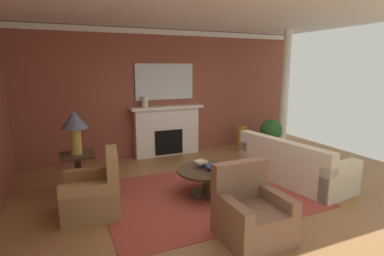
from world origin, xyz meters
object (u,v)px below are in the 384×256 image
Objects in this scene: table_lamp at (75,124)px; vase_mantel_left at (145,102)px; potted_plant at (271,132)px; vase_tall_corner at (242,138)px; mantel_mirror at (165,82)px; armchair_near_window at (94,194)px; armchair_facing_fireplace at (251,216)px; fireplace at (167,132)px; side_table at (78,171)px; coffee_table at (206,176)px; sofa at (292,166)px.

vase_mantel_left is at bearing 43.42° from table_lamp.
vase_mantel_left is 0.30× the size of potted_plant.
vase_tall_corner is 0.74× the size of potted_plant.
mantel_mirror is 3.02m from potted_plant.
armchair_near_window is 2.30m from armchair_facing_fireplace.
fireplace is 2.16× the size of potted_plant.
table_lamp is (0.00, 0.00, 0.82)m from side_table.
potted_plant is at bearing 10.21° from side_table.
armchair_near_window is 3.05m from vase_mantel_left.
mantel_mirror is 1.53× the size of armchair_near_window.
fireplace reaches higher than vase_tall_corner.
vase_mantel_left is 0.40× the size of vase_tall_corner.
coffee_table is at bearing -25.76° from side_table.
fireplace is 0.82× the size of sofa.
sofa is 2.21× the size of coffee_table.
vase_mantel_left is (1.63, 1.54, 0.12)m from table_lamp.
potted_plant is at bearing 48.89° from armchair_facing_fireplace.
table_lamp is 0.90× the size of potted_plant.
armchair_near_window is 1.36× the size of side_table.
side_table is (-1.91, 2.42, 0.09)m from armchair_facing_fireplace.
potted_plant is (4.61, 1.77, 0.19)m from armchair_near_window.
table_lamp is at bearing -169.79° from potted_plant.
side_table is 0.93× the size of table_lamp.
armchair_facing_fireplace reaches higher than coffee_table.
vase_tall_corner is (4.01, 2.21, 0.00)m from armchair_near_window.
side_table is 2.44m from vase_mantel_left.
coffee_table is at bearing -1.50° from armchair_near_window.
potted_plant is at bearing -18.29° from mantel_mirror.
armchair_near_window is at bearing 139.24° from armchair_facing_fireplace.
fireplace is 1.24× the size of mantel_mirror.
armchair_near_window is 1.00× the size of armchair_facing_fireplace.
sofa is 2.19m from potted_plant.
armchair_facing_fireplace is at bearing -93.49° from coffee_table.
sofa is at bearing 35.78° from armchair_facing_fireplace.
potted_plant is (2.59, -0.86, -1.31)m from mantel_mirror.
fireplace is at bearing 36.15° from side_table.
vase_mantel_left is at bearing -162.82° from mantel_mirror.
vase_mantel_left is at bearing 167.68° from potted_plant.
table_lamp is (-1.91, 2.42, 0.92)m from armchair_facing_fireplace.
vase_tall_corner is (1.99, -0.30, -0.27)m from fireplace.
side_table reaches higher than vase_tall_corner.
fireplace is at bearing 86.08° from armchair_facing_fireplace.
coffee_table is at bearing -94.16° from fireplace.
side_table is (-0.16, 0.92, 0.09)m from armchair_near_window.
armchair_facing_fireplace is 3.85× the size of vase_mantel_left.
table_lamp is at bearing 0.00° from side_table.
vase_tall_corner is (0.40, 2.37, 0.01)m from sofa.
coffee_table is at bearing 86.51° from armchair_facing_fireplace.
sofa is 3.61m from armchair_near_window.
coffee_table is at bearing -133.90° from vase_tall_corner.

